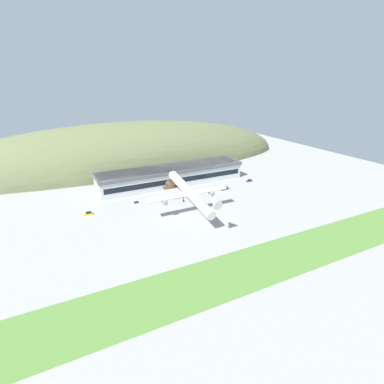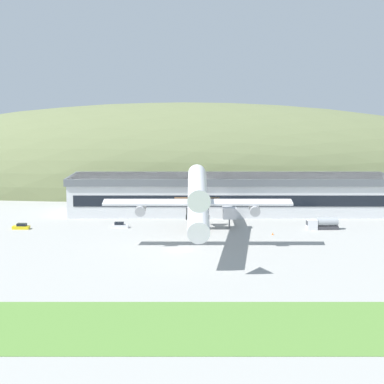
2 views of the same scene
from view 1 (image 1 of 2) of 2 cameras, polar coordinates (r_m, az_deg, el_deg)
name	(u,v)px [view 1 (image 1 of 2)]	position (r m, az deg, el deg)	size (l,w,h in m)	color
ground_plane	(184,217)	(144.31, -1.53, -4.71)	(351.91, 351.91, 0.00)	#9E9E99
grass_strip_foreground	(243,270)	(108.90, 9.66, -14.41)	(316.72, 22.19, 0.08)	#568438
hill_backdrop	(125,164)	(238.64, -12.60, 5.29)	(276.43, 80.12, 63.30)	#667047
terminal_building	(171,174)	(186.87, -3.93, 3.39)	(92.09, 19.82, 10.98)	silver
jetway_0	(181,187)	(171.68, -2.03, 1.03)	(3.38, 15.08, 5.43)	silver
cargo_airplane	(189,193)	(143.42, -0.58, -0.15)	(41.80, 52.26, 12.62)	silver
service_car_0	(137,203)	(160.33, -10.51, -2.12)	(4.23, 1.77, 1.45)	silver
service_car_1	(88,214)	(154.45, -19.15, -3.90)	(4.31, 1.99, 1.47)	gold
service_car_2	(249,181)	(195.52, 10.85, 2.13)	(4.26, 1.78, 1.46)	#264C99
fuel_truck	(222,188)	(178.00, 5.73, 0.80)	(8.09, 2.53, 3.04)	silver
traffic_cone_0	(208,197)	(166.56, 3.02, -1.00)	(0.52, 0.52, 0.58)	orange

